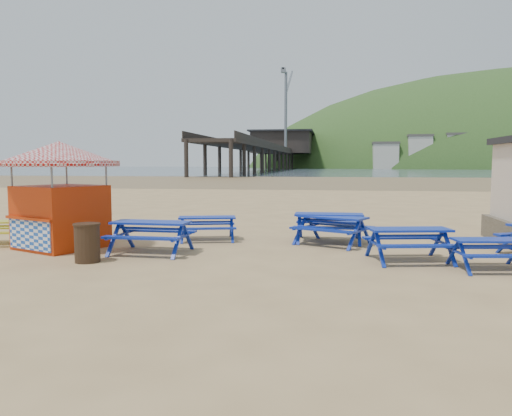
% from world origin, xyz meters
% --- Properties ---
extents(ground, '(400.00, 400.00, 0.00)m').
position_xyz_m(ground, '(0.00, 0.00, 0.00)').
color(ground, tan).
rests_on(ground, ground).
extents(wet_sand, '(400.00, 400.00, 0.00)m').
position_xyz_m(wet_sand, '(0.00, 55.00, 0.00)').
color(wet_sand, olive).
rests_on(wet_sand, ground).
extents(sea, '(400.00, 400.00, 0.00)m').
position_xyz_m(sea, '(0.00, 170.00, 0.01)').
color(sea, '#435461').
rests_on(sea, ground).
extents(picnic_table_blue_a, '(2.03, 1.79, 0.73)m').
position_xyz_m(picnic_table_blue_a, '(-1.86, 1.32, 0.36)').
color(picnic_table_blue_a, navy).
rests_on(picnic_table_blue_a, ground).
extents(picnic_table_blue_b, '(2.49, 2.31, 0.83)m').
position_xyz_m(picnic_table_blue_b, '(1.96, 1.09, 0.42)').
color(picnic_table_blue_b, navy).
rests_on(picnic_table_blue_b, ground).
extents(picnic_table_blue_c, '(2.05, 1.66, 0.85)m').
position_xyz_m(picnic_table_blue_c, '(1.85, 1.58, 0.43)').
color(picnic_table_blue_c, navy).
rests_on(picnic_table_blue_c, ground).
extents(picnic_table_blue_d, '(2.07, 1.69, 0.85)m').
position_xyz_m(picnic_table_blue_d, '(-2.77, -1.08, 0.42)').
color(picnic_table_blue_d, navy).
rests_on(picnic_table_blue_d, ground).
extents(picnic_table_blue_e, '(2.19, 1.89, 0.81)m').
position_xyz_m(picnic_table_blue_e, '(3.81, -1.17, 0.40)').
color(picnic_table_blue_e, navy).
rests_on(picnic_table_blue_e, ground).
extents(picnic_table_yellow, '(1.91, 1.67, 0.69)m').
position_xyz_m(picnic_table_yellow, '(-7.36, -0.35, 0.35)').
color(picnic_table_yellow, '#B39C13').
rests_on(picnic_table_yellow, ground).
extents(ice_cream_kiosk, '(4.38, 4.38, 2.98)m').
position_xyz_m(ice_cream_kiosk, '(-5.54, -0.68, 1.87)').
color(ice_cream_kiosk, '#B82D08').
rests_on(ice_cream_kiosk, ground).
extents(litter_bin, '(0.64, 0.64, 0.94)m').
position_xyz_m(litter_bin, '(-3.86, -2.46, 0.48)').
color(litter_bin, '#372319').
rests_on(litter_bin, ground).
extents(pier, '(24.00, 220.00, 39.29)m').
position_xyz_m(pier, '(-17.99, 178.23, 5.46)').
color(pier, black).
rests_on(pier, ground).
extents(picnic_table_blue_g, '(1.84, 1.57, 0.69)m').
position_xyz_m(picnic_table_blue_g, '(5.47, -1.88, 0.35)').
color(picnic_table_blue_g, navy).
rests_on(picnic_table_blue_g, ground).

